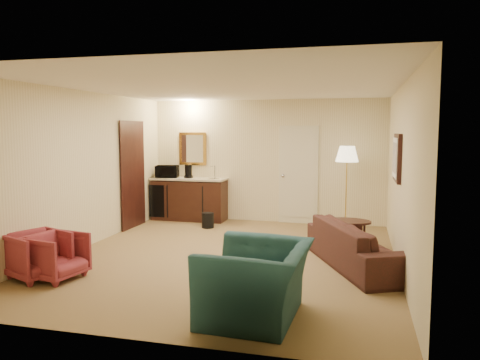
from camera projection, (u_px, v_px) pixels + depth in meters
The scene contains 12 objects.
ground at pixel (228, 257), 7.23m from camera, with size 6.00×6.00×0.00m, color olive.
room_walls at pixel (235, 144), 7.82m from camera, with size 5.02×6.01×2.61m.
wetbar_cabinet at pixel (189, 199), 10.21m from camera, with size 1.64×0.58×0.92m, color #321A10.
sofa at pixel (360, 238), 6.66m from camera, with size 2.18×0.64×0.85m, color black.
teal_armchair at pixel (256, 269), 4.83m from camera, with size 1.19×0.77×1.04m, color #215253.
rose_chair_near at pixel (38, 253), 6.16m from camera, with size 0.67×0.63×0.69m, color maroon.
rose_chair_far at pixel (56, 254), 6.12m from camera, with size 0.65×0.61×0.67m, color maroon.
coffee_table at pixel (345, 234), 7.74m from camera, with size 0.82×0.55×0.47m, color black.
floor_lamp at pixel (346, 189), 9.04m from camera, with size 0.44×0.44×1.66m, color gold.
waste_bin at pixel (208, 220), 9.39m from camera, with size 0.24×0.24×0.30m, color black.
microwave at pixel (167, 170), 10.24m from camera, with size 0.48×0.26×0.32m, color black.
coffee_maker at pixel (188, 171), 10.16m from camera, with size 0.15×0.15×0.29m, color black.
Camera 1 is at (1.92, -6.80, 1.94)m, focal length 35.00 mm.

